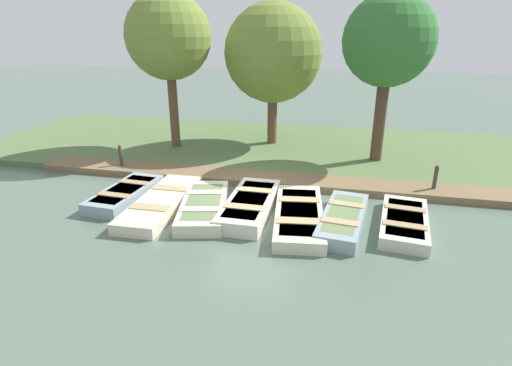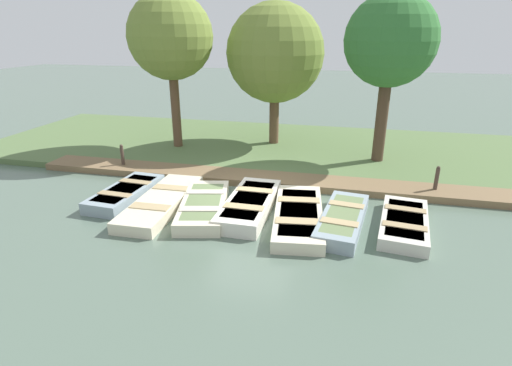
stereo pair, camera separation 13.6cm
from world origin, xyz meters
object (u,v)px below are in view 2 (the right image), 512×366
object	(u,v)px
rowboat_2	(204,206)
rowboat_6	(404,223)
park_tree_far_left	(170,37)
park_tree_center	(390,42)
rowboat_3	(250,204)
rowboat_0	(126,193)
mooring_post_far	(436,181)
rowboat_1	(162,202)
mooring_post_near	(123,157)
park_tree_left	(275,54)
rowboat_4	(298,215)
rowboat_5	(343,219)

from	to	relation	value
rowboat_2	rowboat_6	size ratio (longest dim) A/B	1.14
park_tree_far_left	park_tree_center	distance (m)	7.80
rowboat_2	rowboat_3	xyz separation A→B (m)	(-0.31, 1.21, 0.03)
rowboat_0	park_tree_center	xyz separation A→B (m)	(-4.82, 7.29, 4.08)
mooring_post_far	park_tree_far_left	xyz separation A→B (m)	(-2.68, -9.34, 3.89)
rowboat_0	rowboat_1	distance (m)	1.32
mooring_post_near	park_tree_left	bearing A→B (deg)	131.26
mooring_post_far	park_tree_left	xyz separation A→B (m)	(-4.04, -5.64, 3.29)
rowboat_0	mooring_post_far	world-z (taller)	mooring_post_far
mooring_post_near	park_tree_center	world-z (taller)	park_tree_center
park_tree_center	park_tree_far_left	bearing A→B (deg)	-90.98
rowboat_0	park_tree_center	size ratio (longest dim) A/B	0.47
rowboat_4	mooring_post_far	size ratio (longest dim) A/B	3.80
rowboat_6	park_tree_left	xyz separation A→B (m)	(-6.45, -4.53, 3.60)
rowboat_2	park_tree_left	world-z (taller)	park_tree_left
rowboat_1	park_tree_far_left	size ratio (longest dim) A/B	0.60
rowboat_5	park_tree_left	world-z (taller)	park_tree_left
rowboat_5	rowboat_0	bearing A→B (deg)	-85.35
mooring_post_near	rowboat_5	bearing A→B (deg)	71.20
rowboat_1	rowboat_6	size ratio (longest dim) A/B	1.29
rowboat_5	mooring_post_far	size ratio (longest dim) A/B	3.18
park_tree_center	rowboat_1	bearing A→B (deg)	-49.54
rowboat_0	rowboat_5	bearing A→B (deg)	90.81
mooring_post_near	park_tree_far_left	world-z (taller)	park_tree_far_left
mooring_post_near	mooring_post_far	xyz separation A→B (m)	(0.00, 10.25, 0.00)
mooring_post_far	rowboat_6	bearing A→B (deg)	-24.77
rowboat_3	mooring_post_near	world-z (taller)	mooring_post_near
mooring_post_near	park_tree_left	xyz separation A→B (m)	(-4.04, 4.61, 3.29)
rowboat_1	rowboat_6	bearing A→B (deg)	90.73
rowboat_3	park_tree_left	size ratio (longest dim) A/B	0.55
rowboat_5	rowboat_1	bearing A→B (deg)	-82.57
rowboat_1	rowboat_4	distance (m)	3.83
rowboat_0	mooring_post_far	xyz separation A→B (m)	(-2.28, 8.84, 0.29)
park_tree_center	rowboat_2	bearing A→B (deg)	-42.88
rowboat_0	park_tree_center	distance (m)	9.65
rowboat_0	park_tree_far_left	xyz separation A→B (m)	(-4.96, -0.50, 4.18)
rowboat_3	rowboat_5	world-z (taller)	rowboat_3
rowboat_4	park_tree_center	size ratio (longest dim) A/B	0.61
park_tree_far_left	mooring_post_near	bearing A→B (deg)	-18.81
rowboat_1	park_tree_left	bearing A→B (deg)	163.04
rowboat_1	rowboat_2	bearing A→B (deg)	88.70
mooring_post_far	park_tree_center	bearing A→B (deg)	-148.77
park_tree_far_left	rowboat_6	bearing A→B (deg)	58.26
rowboat_0	rowboat_3	world-z (taller)	rowboat_3
rowboat_1	park_tree_left	size ratio (longest dim) A/B	0.64
rowboat_2	park_tree_left	distance (m)	7.58
rowboat_2	rowboat_6	bearing A→B (deg)	79.12
rowboat_0	mooring_post_near	world-z (taller)	mooring_post_near
mooring_post_far	rowboat_3	bearing A→B (deg)	-65.85
rowboat_2	mooring_post_near	distance (m)	4.72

